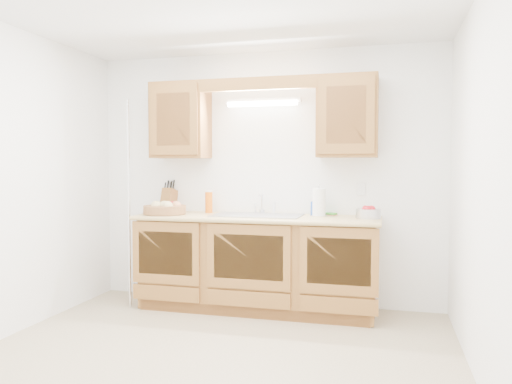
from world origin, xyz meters
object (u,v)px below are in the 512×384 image
(fruit_basket, at_px, (165,208))
(paper_towel, at_px, (319,203))
(apple_bowl, at_px, (368,213))
(knife_block, at_px, (169,200))

(fruit_basket, height_order, paper_towel, paper_towel)
(paper_towel, bearing_deg, apple_bowl, -8.35)
(fruit_basket, relative_size, paper_towel, 1.52)
(fruit_basket, bearing_deg, knife_block, 107.85)
(apple_bowl, bearing_deg, paper_towel, 171.65)
(fruit_basket, distance_m, knife_block, 0.34)
(paper_towel, height_order, apple_bowl, paper_towel)
(knife_block, bearing_deg, fruit_basket, -62.65)
(knife_block, xyz_separation_m, paper_towel, (1.59, -0.14, 0.01))
(fruit_basket, relative_size, apple_bowl, 1.73)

